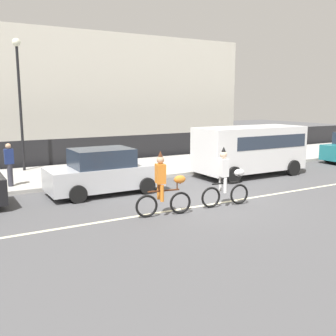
% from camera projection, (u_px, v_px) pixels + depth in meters
% --- Properties ---
extents(ground_plane, '(80.00, 80.00, 0.00)m').
position_uv_depth(ground_plane, '(206.00, 200.00, 13.26)').
color(ground_plane, '#4C4C4F').
extents(road_centre_line, '(36.00, 0.14, 0.01)m').
position_uv_depth(road_centre_line, '(215.00, 204.00, 12.83)').
color(road_centre_line, beige).
rests_on(road_centre_line, ground).
extents(sidewalk_curb, '(60.00, 5.00, 0.15)m').
position_uv_depth(sidewalk_curb, '(127.00, 169.00, 18.80)').
color(sidewalk_curb, '#ADAAA3').
rests_on(sidewalk_curb, ground).
extents(fence_line, '(40.00, 0.08, 1.40)m').
position_uv_depth(fence_line, '(105.00, 150.00, 21.17)').
color(fence_line, black).
rests_on(fence_line, ground).
extents(building_backdrop, '(28.00, 8.00, 7.66)m').
position_uv_depth(building_backdrop, '(40.00, 93.00, 27.28)').
color(building_backdrop, beige).
rests_on(building_backdrop, ground).
extents(parade_cyclist_orange, '(1.71, 0.52, 1.92)m').
position_uv_depth(parade_cyclist_orange, '(164.00, 188.00, 11.39)').
color(parade_cyclist_orange, black).
rests_on(parade_cyclist_orange, ground).
extents(parade_cyclist_zebra, '(1.72, 0.50, 1.92)m').
position_uv_depth(parade_cyclist_zebra, '(226.00, 180.00, 12.44)').
color(parade_cyclist_zebra, black).
rests_on(parade_cyclist_zebra, ground).
extents(parked_van_white, '(5.00, 2.22, 2.18)m').
position_uv_depth(parked_van_white, '(251.00, 147.00, 17.48)').
color(parked_van_white, white).
rests_on(parked_van_white, ground).
extents(parked_car_silver, '(4.10, 1.92, 1.64)m').
position_uv_depth(parked_car_silver, '(104.00, 172.00, 14.16)').
color(parked_car_silver, '#B7BABF').
rests_on(parked_car_silver, ground).
extents(street_lamp_post, '(0.36, 0.36, 5.86)m').
position_uv_depth(street_lamp_post, '(19.00, 85.00, 17.44)').
color(street_lamp_post, black).
rests_on(street_lamp_post, sidewalk_curb).
extents(pedestrian_onlooker, '(0.32, 0.20, 1.62)m').
position_uv_depth(pedestrian_onlooker, '(9.00, 164.00, 14.61)').
color(pedestrian_onlooker, '#33333D').
rests_on(pedestrian_onlooker, sidewalk_curb).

